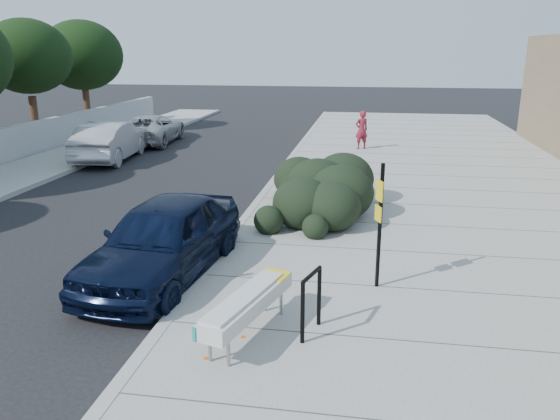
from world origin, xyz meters
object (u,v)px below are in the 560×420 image
Objects in this scene: suv_silver at (152,129)px; bench at (248,304)px; sign_post at (379,218)px; wagon_silver at (111,141)px; bike_rack at (311,297)px; pedestrian at (362,130)px; sedan_navy at (163,239)px.

bench is at bearing 111.89° from suv_silver.
sign_post reaches higher than wagon_silver.
wagon_silver reaches higher than bench.
bench is 20.29m from suv_silver.
suv_silver is (0.00, 4.44, -0.11)m from wagon_silver.
pedestrian is at bearing 105.96° from bike_rack.
bench is 2.25× the size of bike_rack.
bike_rack is at bearing -141.53° from sign_post.
sedan_navy is at bearing 114.66° from wagon_silver.
suv_silver is at bearing -33.91° from pedestrian.
bike_rack is 0.21× the size of wagon_silver.
bike_rack is 0.61× the size of pedestrian.
bench is 3.12m from sign_post.
bike_rack is 16.78m from wagon_silver.
bike_rack is 3.87m from sedan_navy.
sign_post is 19.40m from suv_silver.
bike_rack is (0.97, 0.24, 0.08)m from bench.
bench is at bearing -148.63° from bike_rack.
suv_silver is at bearing 118.73° from sedan_navy.
wagon_silver is at bearing 143.72° from bike_rack.
sedan_navy is 13.24m from wagon_silver.
pedestrian is at bearing -166.51° from wagon_silver.
sedan_navy is at bearing 164.44° from bike_rack.
wagon_silver is at bearing -10.15° from pedestrian.
sedan_navy is at bearing 108.54° from suv_silver.
bike_rack reaches higher than bench.
sign_post is at bearing 127.88° from wagon_silver.
wagon_silver is 10.98m from pedestrian.
bike_rack is at bearing 114.61° from suv_silver.
wagon_silver is (-6.70, 11.42, -0.01)m from sedan_navy.
pedestrian is (1.39, 17.38, 0.31)m from bench.
wagon_silver reaches higher than suv_silver.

